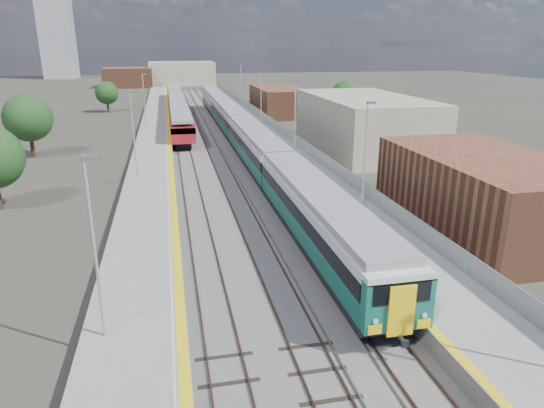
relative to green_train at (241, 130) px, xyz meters
name	(u,v)px	position (x,y,z in m)	size (l,w,h in m)	color
ground	(228,147)	(-1.50, 1.71, -2.39)	(320.00, 320.00, 0.00)	#47443A
ballast_bed	(208,143)	(-3.75, 4.21, -2.36)	(10.50, 155.00, 0.06)	#565451
tracks	(212,140)	(-3.15, 5.88, -2.28)	(8.96, 160.00, 0.17)	#4C3323
platform_right	(265,137)	(3.78, 4.20, -1.85)	(4.70, 155.00, 8.52)	slate
platform_left	(154,142)	(-10.55, 4.20, -1.87)	(4.30, 155.00, 8.52)	slate
buildings	(124,50)	(-19.62, 90.31, 8.32)	(72.00, 185.50, 40.00)	brown
green_train	(241,130)	(0.00, 0.00, 0.00)	(3.08, 85.59, 3.39)	black
red_train	(177,105)	(-7.00, 28.57, -0.21)	(2.92, 59.14, 3.68)	black
tree_b	(28,118)	(-23.92, 0.27, 2.11)	(5.27, 5.27, 7.14)	#382619
tree_c	(107,93)	(-19.61, 38.66, 1.21)	(4.22, 4.22, 5.72)	#382619
tree_d	(345,97)	(19.42, 16.53, 1.85)	(4.97, 4.97, 6.74)	#382619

